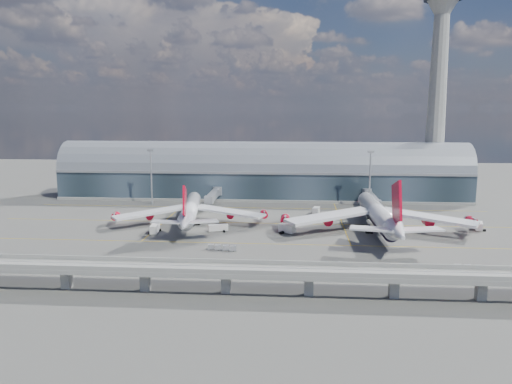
# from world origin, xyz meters

# --- Properties ---
(ground) EXTENTS (500.00, 500.00, 0.00)m
(ground) POSITION_xyz_m (0.00, 0.00, 0.00)
(ground) COLOR #474744
(ground) RESTS_ON ground
(taxi_lines) EXTENTS (200.00, 80.12, 0.01)m
(taxi_lines) POSITION_xyz_m (0.00, 22.11, 0.01)
(taxi_lines) COLOR gold
(taxi_lines) RESTS_ON ground
(terminal) EXTENTS (200.00, 30.00, 28.00)m
(terminal) POSITION_xyz_m (0.00, 77.99, 11.34)
(terminal) COLOR #1E2A33
(terminal) RESTS_ON ground
(control_tower) EXTENTS (19.00, 19.00, 103.00)m
(control_tower) POSITION_xyz_m (85.00, 83.00, 51.64)
(control_tower) COLOR gray
(control_tower) RESTS_ON ground
(guideway) EXTENTS (220.00, 8.50, 7.20)m
(guideway) POSITION_xyz_m (-0.00, -55.00, 5.29)
(guideway) COLOR gray
(guideway) RESTS_ON ground
(floodlight_mast_left) EXTENTS (3.00, 0.70, 25.70)m
(floodlight_mast_left) POSITION_xyz_m (-50.00, 55.00, 13.63)
(floodlight_mast_left) COLOR gray
(floodlight_mast_left) RESTS_ON ground
(floodlight_mast_right) EXTENTS (3.00, 0.70, 25.70)m
(floodlight_mast_right) POSITION_xyz_m (50.00, 55.00, 13.63)
(floodlight_mast_right) COLOR gray
(floodlight_mast_right) RESTS_ON ground
(airliner_left) EXTENTS (60.38, 63.52, 19.37)m
(airliner_left) POSITION_xyz_m (-23.74, 15.95, 5.53)
(airliner_left) COLOR white
(airliner_left) RESTS_ON ground
(airliner_right) EXTENTS (71.01, 74.20, 23.58)m
(airliner_right) POSITION_xyz_m (46.77, 9.50, 6.11)
(airliner_right) COLOR white
(airliner_right) RESTS_ON ground
(jet_bridge_left) EXTENTS (4.40, 28.00, 7.25)m
(jet_bridge_left) POSITION_xyz_m (-20.53, 53.12, 5.18)
(jet_bridge_left) COLOR gray
(jet_bridge_left) RESTS_ON ground
(jet_bridge_right) EXTENTS (4.40, 32.00, 7.25)m
(jet_bridge_right) POSITION_xyz_m (50.23, 51.18, 5.18)
(jet_bridge_right) COLOR gray
(jet_bridge_right) RESTS_ON ground
(service_truck_0) EXTENTS (3.24, 7.72, 3.11)m
(service_truck_0) POSITION_xyz_m (-33.63, 1.72, 1.61)
(service_truck_0) COLOR silver
(service_truck_0) RESTS_ON ground
(service_truck_1) EXTENTS (6.26, 5.33, 3.33)m
(service_truck_1) POSITION_xyz_m (13.79, 4.84, 1.68)
(service_truck_1) COLOR silver
(service_truck_1) RESTS_ON ground
(service_truck_2) EXTENTS (7.28, 3.81, 2.54)m
(service_truck_2) POSITION_xyz_m (-11.19, 5.53, 1.32)
(service_truck_2) COLOR silver
(service_truck_2) RESTS_ON ground
(service_truck_3) EXTENTS (3.98, 6.44, 2.91)m
(service_truck_3) POSITION_xyz_m (84.24, 14.96, 1.49)
(service_truck_3) COLOR silver
(service_truck_3) RESTS_ON ground
(service_truck_4) EXTENTS (3.46, 5.57, 3.00)m
(service_truck_4) POSITION_xyz_m (25.51, 38.13, 1.51)
(service_truck_4) COLOR silver
(service_truck_4) RESTS_ON ground
(service_truck_5) EXTENTS (4.73, 5.48, 2.56)m
(service_truck_5) POSITION_xyz_m (-27.21, 22.69, 1.31)
(service_truck_5) COLOR silver
(service_truck_5) RESTS_ON ground
(cargo_train_0) EXTENTS (9.79, 3.14, 1.61)m
(cargo_train_0) POSITION_xyz_m (-6.29, -18.72, 0.84)
(cargo_train_0) COLOR gray
(cargo_train_0) RESTS_ON ground
(cargo_train_1) EXTENTS (12.34, 3.57, 1.63)m
(cargo_train_1) POSITION_xyz_m (24.83, -34.66, 0.85)
(cargo_train_1) COLOR gray
(cargo_train_1) RESTS_ON ground
(cargo_train_2) EXTENTS (10.30, 2.37, 1.70)m
(cargo_train_2) POSITION_xyz_m (65.53, -34.00, 0.89)
(cargo_train_2) COLOR gray
(cargo_train_2) RESTS_ON ground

